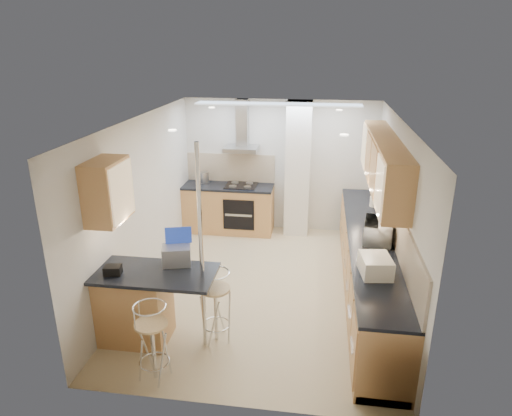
# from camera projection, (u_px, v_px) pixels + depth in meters

# --- Properties ---
(ground) EXTENTS (4.80, 4.80, 0.00)m
(ground) POSITION_uv_depth(u_px,v_px,m) (264.00, 287.00, 6.85)
(ground) COLOR beige
(ground) RESTS_ON ground
(room_shell) EXTENTS (3.64, 4.84, 2.51)m
(room_shell) POSITION_uv_depth(u_px,v_px,m) (290.00, 183.00, 6.62)
(room_shell) COLOR silver
(room_shell) RESTS_ON ground
(right_counter) EXTENTS (0.63, 4.40, 0.92)m
(right_counter) POSITION_uv_depth(u_px,v_px,m) (368.00, 267.00, 6.49)
(right_counter) COLOR tan
(right_counter) RESTS_ON ground
(back_counter) EXTENTS (1.70, 0.63, 0.92)m
(back_counter) POSITION_uv_depth(u_px,v_px,m) (229.00, 208.00, 8.77)
(back_counter) COLOR tan
(back_counter) RESTS_ON ground
(peninsula) EXTENTS (1.47, 0.72, 0.94)m
(peninsula) POSITION_uv_depth(u_px,v_px,m) (156.00, 306.00, 5.49)
(peninsula) COLOR tan
(peninsula) RESTS_ON ground
(microwave) EXTENTS (0.44, 0.59, 0.30)m
(microwave) POSITION_uv_depth(u_px,v_px,m) (378.00, 232.00, 6.13)
(microwave) COLOR silver
(microwave) RESTS_ON right_counter
(laptop) EXTENTS (0.39, 0.33, 0.23)m
(laptop) POSITION_uv_depth(u_px,v_px,m) (177.00, 255.00, 5.48)
(laptop) COLOR #979A9F
(laptop) RESTS_ON peninsula
(bag) EXTENTS (0.22, 0.17, 0.11)m
(bag) POSITION_uv_depth(u_px,v_px,m) (113.00, 270.00, 5.26)
(bag) COLOR black
(bag) RESTS_ON peninsula
(bar_stool_near) EXTENTS (0.42, 0.42, 0.91)m
(bar_stool_near) POSITION_uv_depth(u_px,v_px,m) (153.00, 342.00, 4.86)
(bar_stool_near) COLOR tan
(bar_stool_near) RESTS_ON ground
(bar_stool_end) EXTENTS (0.54, 0.54, 0.94)m
(bar_stool_end) POSITION_uv_depth(u_px,v_px,m) (216.00, 306.00, 5.50)
(bar_stool_end) COLOR tan
(bar_stool_end) RESTS_ON ground
(jar_a) EXTENTS (0.16, 0.16, 0.17)m
(jar_a) POSITION_uv_depth(u_px,v_px,m) (374.00, 201.00, 7.48)
(jar_a) COLOR white
(jar_a) RESTS_ON right_counter
(jar_b) EXTENTS (0.14, 0.14, 0.15)m
(jar_b) POSITION_uv_depth(u_px,v_px,m) (374.00, 198.00, 7.70)
(jar_b) COLOR white
(jar_b) RESTS_ON right_counter
(jar_c) EXTENTS (0.16, 0.16, 0.19)m
(jar_c) POSITION_uv_depth(u_px,v_px,m) (374.00, 264.00, 5.35)
(jar_c) COLOR beige
(jar_c) RESTS_ON right_counter
(jar_d) EXTENTS (0.12, 0.12, 0.15)m
(jar_d) POSITION_uv_depth(u_px,v_px,m) (389.00, 274.00, 5.17)
(jar_d) COLOR silver
(jar_d) RESTS_ON right_counter
(bread_bin) EXTENTS (0.39, 0.46, 0.22)m
(bread_bin) POSITION_uv_depth(u_px,v_px,m) (376.00, 266.00, 5.28)
(bread_bin) COLOR white
(bread_bin) RESTS_ON right_counter
(kettle) EXTENTS (0.16, 0.16, 0.22)m
(kettle) POSITION_uv_depth(u_px,v_px,m) (205.00, 177.00, 8.73)
(kettle) COLOR #A8AAAC
(kettle) RESTS_ON back_counter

